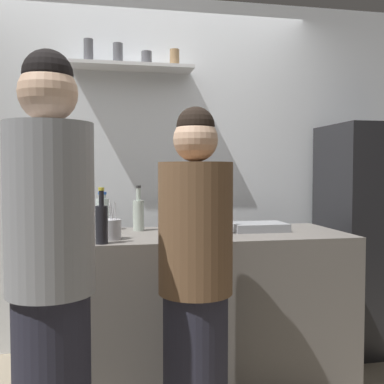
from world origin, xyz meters
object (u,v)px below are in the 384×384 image
at_px(wine_bottle_pale_glass, 138,214).
at_px(water_bottle_plastic, 102,213).
at_px(wine_bottle_dark_glass, 102,223).
at_px(wine_bottle_green_glass, 38,222).
at_px(person_brown_jacket, 195,285).
at_px(person_grey_hoodie, 51,280).
at_px(refrigerator, 366,237).
at_px(wine_bottle_amber_glass, 221,215).
at_px(utensil_holder, 111,229).
at_px(baking_pan, 258,227).

xyz_separation_m(wine_bottle_pale_glass, water_bottle_plastic, (-0.22, 0.07, 0.00)).
height_order(wine_bottle_pale_glass, wine_bottle_dark_glass, wine_bottle_dark_glass).
distance_m(wine_bottle_green_glass, person_brown_jacket, 0.92).
bearing_deg(person_grey_hoodie, person_brown_jacket, 65.41).
bearing_deg(refrigerator, wine_bottle_amber_glass, -160.95).
distance_m(utensil_holder, wine_bottle_pale_glass, 0.38).
xyz_separation_m(utensil_holder, wine_bottle_pale_glass, (0.18, 0.33, 0.05)).
height_order(baking_pan, water_bottle_plastic, water_bottle_plastic).
bearing_deg(wine_bottle_pale_glass, utensil_holder, -118.34).
xyz_separation_m(person_grey_hoodie, person_brown_jacket, (0.61, 0.19, -0.10)).
distance_m(utensil_holder, water_bottle_plastic, 0.40).
bearing_deg(refrigerator, wine_bottle_pale_glass, -173.94).
xyz_separation_m(wine_bottle_dark_glass, wine_bottle_amber_glass, (0.70, 0.23, 0.00)).
bearing_deg(baking_pan, wine_bottle_pale_glass, 169.11).
bearing_deg(water_bottle_plastic, utensil_holder, -83.37).
height_order(utensil_holder, wine_bottle_dark_glass, wine_bottle_dark_glass).
bearing_deg(baking_pan, wine_bottle_green_glass, -170.39).
relative_size(wine_bottle_pale_glass, person_brown_jacket, 0.18).
bearing_deg(water_bottle_plastic, person_brown_jacket, -64.94).
xyz_separation_m(wine_bottle_pale_glass, wine_bottle_dark_glass, (-0.22, -0.47, 0.00)).
height_order(wine_bottle_amber_glass, water_bottle_plastic, wine_bottle_amber_glass).
bearing_deg(person_grey_hoodie, wine_bottle_dark_glass, 119.00).
height_order(wine_bottle_green_glass, wine_bottle_dark_glass, wine_bottle_green_glass).
distance_m(utensil_holder, wine_bottle_amber_glass, 0.66).
bearing_deg(wine_bottle_dark_glass, refrigerator, 18.72).
xyz_separation_m(utensil_holder, water_bottle_plastic, (-0.05, 0.40, 0.05)).
distance_m(wine_bottle_amber_glass, person_grey_hoodie, 1.19).
distance_m(baking_pan, wine_bottle_pale_glass, 0.76).
distance_m(baking_pan, person_grey_hoodie, 1.45).
xyz_separation_m(baking_pan, utensil_holder, (-0.92, -0.18, 0.03)).
distance_m(baking_pan, wine_bottle_amber_glass, 0.30).
distance_m(wine_bottle_dark_glass, wine_bottle_amber_glass, 0.73).
bearing_deg(utensil_holder, water_bottle_plastic, 96.63).
bearing_deg(person_brown_jacket, person_grey_hoodie, 126.70).
height_order(refrigerator, water_bottle_plastic, refrigerator).
relative_size(wine_bottle_amber_glass, person_brown_jacket, 0.18).
distance_m(wine_bottle_pale_glass, wine_bottle_amber_glass, 0.53).
xyz_separation_m(wine_bottle_dark_glass, water_bottle_plastic, (0.00, 0.54, -0.00)).
bearing_deg(person_grey_hoodie, wine_bottle_pale_glass, 115.99).
bearing_deg(wine_bottle_pale_glass, water_bottle_plastic, 162.94).
distance_m(utensil_holder, wine_bottle_dark_glass, 0.16).
bearing_deg(wine_bottle_green_glass, water_bottle_plastic, 52.26).
distance_m(baking_pan, wine_bottle_dark_glass, 1.02).
bearing_deg(refrigerator, utensil_holder, -164.83).
relative_size(refrigerator, utensil_holder, 7.75).
relative_size(baking_pan, utensil_holder, 1.60).
bearing_deg(wine_bottle_amber_glass, wine_bottle_green_glass, -173.33).
distance_m(baking_pan, utensil_holder, 0.94).
distance_m(wine_bottle_pale_glass, person_grey_hoodie, 1.11).
height_order(wine_bottle_dark_glass, wine_bottle_amber_glass, same).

